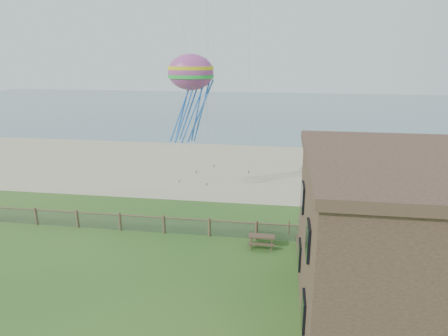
{
  "coord_description": "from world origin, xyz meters",
  "views": [
    {
      "loc": [
        4.35,
        -16.98,
        11.4
      ],
      "look_at": [
        0.65,
        8.0,
        4.01
      ],
      "focal_mm": 32.0,
      "sensor_mm": 36.0,
      "label": 1
    }
  ],
  "objects": [
    {
      "name": "ground",
      "position": [
        0.0,
        0.0,
        0.0
      ],
      "size": [
        160.0,
        160.0,
        0.0
      ],
      "primitive_type": "plane",
      "color": "#28581E",
      "rests_on": "ground"
    },
    {
      "name": "sand_beach",
      "position": [
        0.0,
        22.0,
        0.0
      ],
      "size": [
        72.0,
        20.0,
        0.02
      ],
      "primitive_type": "cube",
      "color": "tan",
      "rests_on": "ground"
    },
    {
      "name": "ocean",
      "position": [
        0.0,
        66.0,
        0.0
      ],
      "size": [
        160.0,
        68.0,
        0.02
      ],
      "primitive_type": "cube",
      "color": "slate",
      "rests_on": "ground"
    },
    {
      "name": "chainlink_fence",
      "position": [
        0.0,
        6.0,
        0.55
      ],
      "size": [
        36.2,
        0.2,
        1.25
      ],
      "primitive_type": null,
      "color": "#4E372C",
      "rests_on": "ground"
    },
    {
      "name": "motel_deck",
      "position": [
        13.0,
        5.0,
        0.25
      ],
      "size": [
        15.0,
        2.0,
        0.5
      ],
      "primitive_type": "cube",
      "color": "brown",
      "rests_on": "ground"
    },
    {
      "name": "picnic_table",
      "position": [
        3.39,
        5.0,
        0.33
      ],
      "size": [
        1.58,
        1.2,
        0.67
      ],
      "primitive_type": null,
      "rotation": [
        0.0,
        0.0,
        0.0
      ],
      "color": "brown",
      "rests_on": "ground"
    },
    {
      "name": "octopus_kite",
      "position": [
        -2.71,
        13.39,
        8.02
      ],
      "size": [
        4.16,
        3.52,
        7.29
      ],
      "primitive_type": null,
      "rotation": [
        0.0,
        0.0,
        0.33
      ],
      "color": "orange"
    }
  ]
}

